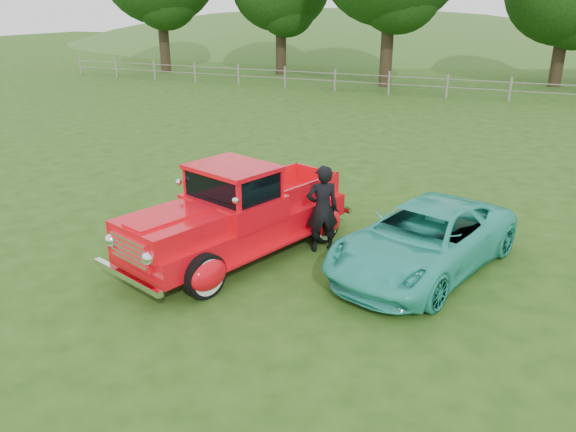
% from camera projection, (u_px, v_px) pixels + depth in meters
% --- Properties ---
extents(ground, '(140.00, 140.00, 0.00)m').
position_uv_depth(ground, '(236.00, 281.00, 9.75)').
color(ground, '#254913').
rests_on(ground, ground).
extents(distant_hills, '(116.00, 60.00, 18.00)m').
position_uv_depth(distant_hills, '(460.00, 88.00, 63.70)').
color(distant_hills, '#3D6625').
rests_on(distant_hills, ground).
extents(fence_line, '(48.00, 0.12, 1.20)m').
position_uv_depth(fence_line, '(447.00, 86.00, 28.32)').
color(fence_line, gray).
rests_on(fence_line, ground).
extents(red_pickup, '(3.30, 5.28, 1.78)m').
position_uv_depth(red_pickup, '(237.00, 215.00, 10.53)').
color(red_pickup, black).
rests_on(red_pickup, ground).
extents(teal_sedan, '(3.15, 4.66, 1.19)m').
position_uv_depth(teal_sedan, '(424.00, 239.00, 9.97)').
color(teal_sedan, '#2EBBA6').
rests_on(teal_sedan, ground).
extents(man, '(0.75, 0.70, 1.72)m').
position_uv_depth(man, '(322.00, 209.00, 10.67)').
color(man, black).
rests_on(man, ground).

